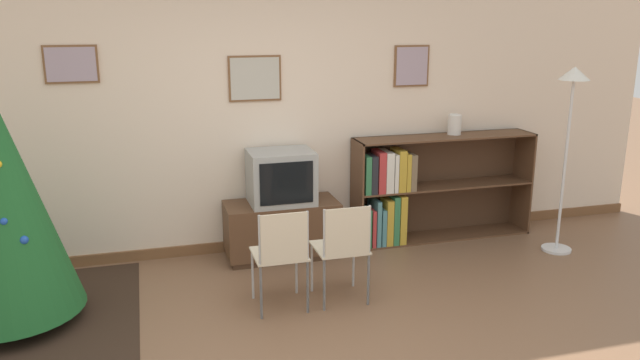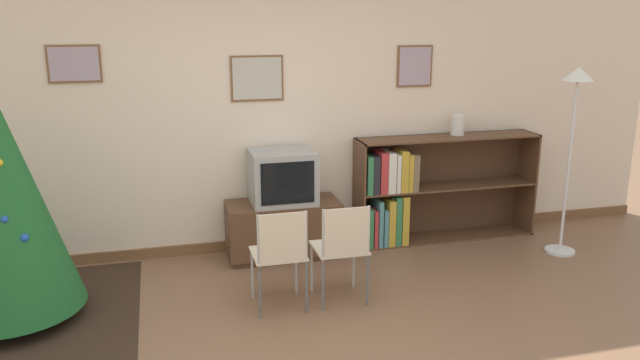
# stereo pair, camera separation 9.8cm
# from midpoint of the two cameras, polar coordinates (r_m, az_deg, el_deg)

# --- Properties ---
(wall_back) EXTENTS (8.51, 0.11, 2.70)m
(wall_back) POSITION_cam_midpoint_polar(r_m,az_deg,el_deg) (5.88, -5.47, 6.38)
(wall_back) COLOR beige
(wall_back) RESTS_ON ground_plane
(area_rug) EXTENTS (1.81, 1.85, 0.01)m
(area_rug) POSITION_cam_midpoint_polar(r_m,az_deg,el_deg) (5.30, -25.62, -11.36)
(area_rug) COLOR #332319
(area_rug) RESTS_ON ground_plane
(tv_console) EXTENTS (1.05, 0.48, 0.53)m
(tv_console) POSITION_cam_midpoint_polar(r_m,az_deg,el_deg) (5.88, -2.88, -4.49)
(tv_console) COLOR #412A1A
(tv_console) RESTS_ON ground_plane
(television) EXTENTS (0.59, 0.46, 0.49)m
(television) POSITION_cam_midpoint_polar(r_m,az_deg,el_deg) (5.73, -2.94, 0.28)
(television) COLOR #9E9E99
(television) RESTS_ON tv_console
(folding_chair_left) EXTENTS (0.40, 0.40, 0.82)m
(folding_chair_left) POSITION_cam_midpoint_polar(r_m,az_deg,el_deg) (4.76, -3.05, -6.67)
(folding_chair_left) COLOR beige
(folding_chair_left) RESTS_ON ground_plane
(folding_chair_right) EXTENTS (0.40, 0.40, 0.82)m
(folding_chair_right) POSITION_cam_midpoint_polar(r_m,az_deg,el_deg) (4.87, 2.64, -6.12)
(folding_chair_right) COLOR beige
(folding_chair_right) RESTS_ON ground_plane
(bookshelf) EXTENTS (1.86, 0.36, 1.05)m
(bookshelf) POSITION_cam_midpoint_polar(r_m,az_deg,el_deg) (6.26, 9.02, -1.00)
(bookshelf) COLOR brown
(bookshelf) RESTS_ON ground_plane
(vase) EXTENTS (0.14, 0.14, 0.21)m
(vase) POSITION_cam_midpoint_polar(r_m,az_deg,el_deg) (6.37, 12.92, 4.97)
(vase) COLOR silver
(vase) RESTS_ON bookshelf
(standing_lamp) EXTENTS (0.28, 0.28, 1.76)m
(standing_lamp) POSITION_cam_midpoint_polar(r_m,az_deg,el_deg) (6.16, 22.66, 5.71)
(standing_lamp) COLOR silver
(standing_lamp) RESTS_ON ground_plane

